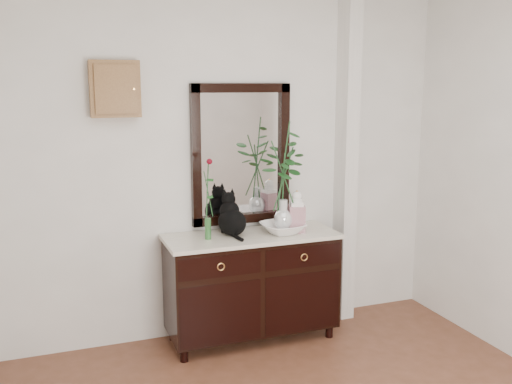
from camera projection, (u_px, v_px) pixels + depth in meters
name	position (u px, v px, depth m)	size (l,w,h in m)	color
wall_back	(229.00, 166.00, 4.47)	(3.60, 0.04, 2.70)	white
pilaster	(346.00, 162.00, 4.73)	(0.12, 0.20, 2.70)	white
sideboard	(252.00, 281.00, 4.43)	(1.33, 0.52, 0.82)	black
wall_mirror	(241.00, 155.00, 4.47)	(0.80, 0.06, 1.10)	black
key_cabinet	(115.00, 89.00, 4.03)	(0.35, 0.10, 0.40)	brown
cat	(232.00, 214.00, 4.33)	(0.23, 0.29, 0.33)	black
lotus_bowl	(283.00, 228.00, 4.40)	(0.33, 0.33, 0.08)	white
vase_branches	(283.00, 176.00, 4.32)	(0.41, 0.41, 0.86)	silver
bud_vase_rose	(207.00, 199.00, 4.18)	(0.07, 0.07, 0.61)	#2E662F
ginger_jar	(297.00, 211.00, 4.41)	(0.12, 0.12, 0.33)	silver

